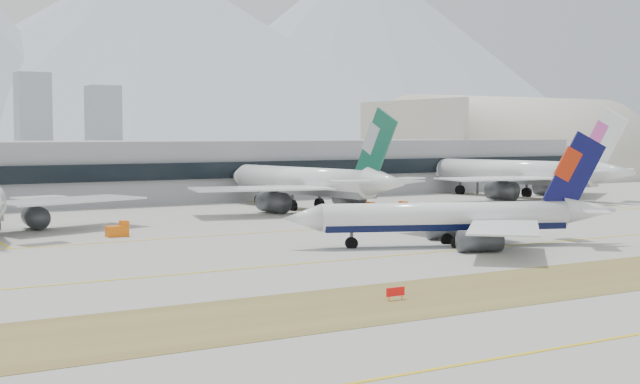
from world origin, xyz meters
TOP-DOWN VIEW (x-y plane):
  - ground at (0.00, 0.00)m, footprint 3000.00×3000.00m
  - taxiing_airliner at (17.50, -0.99)m, footprint 49.85×42.13m
  - widebody_cathay at (29.86, 64.69)m, footprint 62.33×61.50m
  - widebody_china_air at (96.73, 68.13)m, footprint 63.96×63.69m
  - terminal at (0.00, 114.84)m, footprint 280.00×43.10m
  - hangar at (154.56, 135.00)m, footprint 91.00×60.00m
  - hold_sign_left at (-16.32, -32.00)m, footprint 2.20×0.15m
  - gse_c at (34.69, 49.17)m, footprint 3.55×2.00m
  - gse_extra at (41.80, 47.23)m, footprint 3.55×2.00m
  - gse_b at (-22.60, 37.01)m, footprint 3.55×2.00m

SIDE VIEW (x-z plane):
  - ground at x=0.00m, z-range 0.00..0.00m
  - hangar at x=154.56m, z-range -29.86..30.14m
  - hold_sign_left at x=-16.32m, z-range 0.20..1.55m
  - gse_c at x=34.69m, z-range -0.25..2.35m
  - gse_extra at x=41.80m, z-range -0.25..2.35m
  - gse_b at x=-22.60m, z-range -0.25..2.35m
  - taxiing_airliner at x=17.50m, z-range -4.53..12.98m
  - widebody_cathay at x=29.86m, z-range -5.25..17.17m
  - widebody_china_air at x=96.73m, z-range -5.48..17.93m
  - terminal at x=0.00m, z-range 0.00..15.00m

